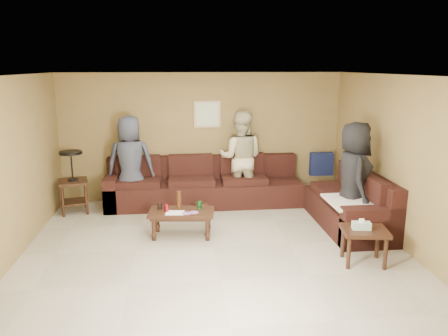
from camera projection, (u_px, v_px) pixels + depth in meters
name	position (u px, v px, depth m)	size (l,w,h in m)	color
room	(213.00, 136.00, 6.10)	(5.60, 5.50, 2.50)	#ABA591
sectional_sofa	(251.00, 195.00, 7.96)	(4.65, 2.90, 0.97)	black
coffee_table	(181.00, 214.00, 6.82)	(1.06, 0.61, 0.70)	#341C11
end_table_left	(73.00, 181.00, 7.88)	(0.60, 0.60, 1.14)	#341C11
side_table_right	(364.00, 234.00, 5.86)	(0.67, 0.58, 0.64)	#341C11
waste_bin	(200.00, 210.00, 7.75)	(0.21, 0.21, 0.26)	#341C11
wall_art	(207.00, 114.00, 8.50)	(0.52, 0.04, 0.52)	tan
person_left	(131.00, 163.00, 8.05)	(0.86, 0.56, 1.75)	#333847
person_middle	(241.00, 158.00, 8.38)	(0.87, 0.68, 1.80)	beige
person_right	(353.00, 178.00, 6.90)	(0.87, 0.57, 1.79)	black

